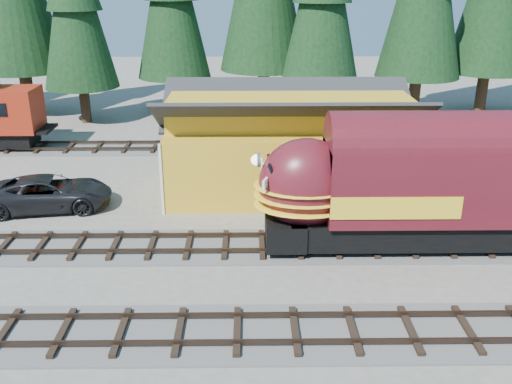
{
  "coord_description": "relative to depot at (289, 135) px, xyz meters",
  "views": [
    {
      "loc": [
        -2.0,
        -16.92,
        10.55
      ],
      "look_at": [
        -1.74,
        4.0,
        2.44
      ],
      "focal_mm": 40.0,
      "sensor_mm": 36.0,
      "label": 1
    }
  ],
  "objects": [
    {
      "name": "ground",
      "position": [
        0.0,
        -10.5,
        -2.96
      ],
      "size": [
        120.0,
        120.0,
        0.0
      ],
      "primitive_type": "plane",
      "color": "#6B665B",
      "rests_on": "ground"
    },
    {
      "name": "track_spur",
      "position": [
        -10.0,
        7.5,
        -2.9
      ],
      "size": [
        32.0,
        3.2,
        0.33
      ],
      "color": "#4C4947",
      "rests_on": "ground"
    },
    {
      "name": "depot",
      "position": [
        0.0,
        0.0,
        0.0
      ],
      "size": [
        12.8,
        7.0,
        5.3
      ],
      "color": "gold",
      "rests_on": "ground"
    },
    {
      "name": "locomotive",
      "position": [
        5.75,
        -6.5,
        -0.46
      ],
      "size": [
        15.7,
        3.12,
        4.27
      ],
      "color": "black",
      "rests_on": "ground"
    },
    {
      "name": "pickup_truck_a",
      "position": [
        -11.45,
        -2.27,
        -2.16
      ],
      "size": [
        6.08,
        3.46,
        1.6
      ],
      "primitive_type": "imported",
      "rotation": [
        0.0,
        0.0,
        1.72
      ],
      "color": "black",
      "rests_on": "ground"
    }
  ]
}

